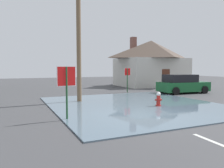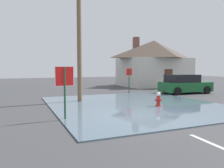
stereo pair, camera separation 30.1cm
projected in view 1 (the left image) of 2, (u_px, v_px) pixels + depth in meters
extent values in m
cube|color=#424244|center=(144.00, 118.00, 10.03)|extent=(80.00, 80.00, 0.10)
cube|color=slate|center=(135.00, 104.00, 13.11)|extent=(9.41, 10.41, 0.05)
cube|color=silver|center=(166.00, 121.00, 9.12)|extent=(3.48, 0.32, 0.01)
cylinder|color=#1E4C28|center=(67.00, 94.00, 9.27)|extent=(0.08, 0.08, 2.22)
cube|color=white|center=(66.00, 76.00, 9.21)|extent=(0.82, 0.17, 0.83)
cube|color=red|center=(66.00, 76.00, 9.21)|extent=(0.77, 0.18, 0.78)
cylinder|color=#AD231E|center=(158.00, 106.00, 12.52)|extent=(0.29, 0.29, 0.10)
cylinder|color=#AD231E|center=(158.00, 100.00, 12.50)|extent=(0.22, 0.22, 0.54)
sphere|color=white|center=(159.00, 94.00, 12.48)|extent=(0.23, 0.23, 0.23)
cylinder|color=#AD231E|center=(156.00, 100.00, 12.43)|extent=(0.10, 0.09, 0.09)
cylinder|color=#AD231E|center=(161.00, 100.00, 12.56)|extent=(0.10, 0.09, 0.09)
cylinder|color=#AD231E|center=(160.00, 100.00, 12.36)|extent=(0.11, 0.10, 0.11)
cylinder|color=brown|center=(79.00, 36.00, 13.90)|extent=(0.28, 0.28, 8.33)
cylinder|color=#1E4C28|center=(127.00, 80.00, 19.57)|extent=(0.08, 0.08, 2.12)
cube|color=white|center=(127.00, 72.00, 19.52)|extent=(0.64, 0.14, 0.65)
cube|color=red|center=(127.00, 72.00, 19.52)|extent=(0.61, 0.15, 0.62)
cube|color=beige|center=(151.00, 72.00, 26.71)|extent=(7.43, 5.64, 3.24)
pyramid|color=brown|center=(151.00, 50.00, 26.52)|extent=(8.03, 6.09, 2.11)
cube|color=brown|center=(133.00, 45.00, 26.63)|extent=(0.60, 0.60, 1.90)
cube|color=#592D1E|center=(166.00, 78.00, 24.19)|extent=(1.00, 0.06, 2.00)
cube|color=#195B2D|center=(183.00, 86.00, 19.10)|extent=(4.36, 2.17, 0.78)
cube|color=black|center=(180.00, 78.00, 18.93)|extent=(2.65, 1.83, 0.64)
cylinder|color=black|center=(189.00, 88.00, 20.50)|extent=(0.65, 0.26, 0.64)
cylinder|color=black|center=(205.00, 90.00, 18.74)|extent=(0.65, 0.26, 0.64)
cylinder|color=black|center=(162.00, 89.00, 19.49)|extent=(0.65, 0.26, 0.64)
cylinder|color=black|center=(176.00, 91.00, 17.74)|extent=(0.65, 0.26, 0.64)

